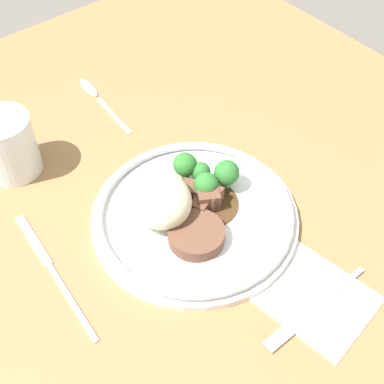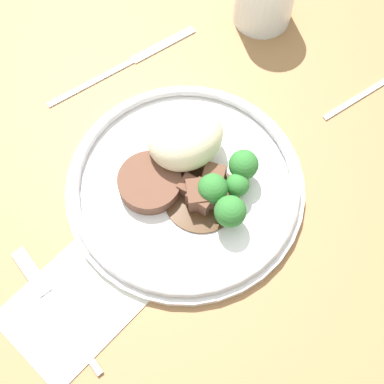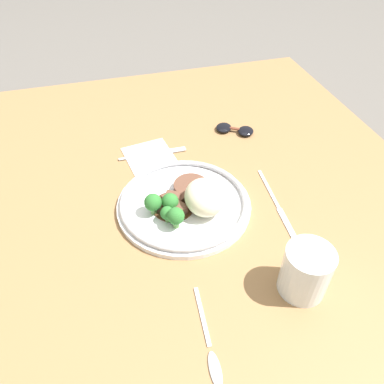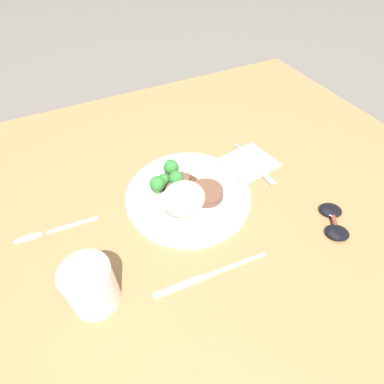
{
  "view_description": "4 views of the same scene",
  "coord_description": "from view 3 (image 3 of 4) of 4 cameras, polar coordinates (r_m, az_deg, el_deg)",
  "views": [
    {
      "loc": [
        -0.32,
        0.27,
        0.64
      ],
      "look_at": [
        0.06,
        -0.04,
        0.08
      ],
      "focal_mm": 50.0,
      "sensor_mm": 36.0,
      "label": 1
    },
    {
      "loc": [
        -0.13,
        -0.24,
        0.64
      ],
      "look_at": [
        0.03,
        -0.05,
        0.09
      ],
      "focal_mm": 50.0,
      "sensor_mm": 36.0,
      "label": 2
    },
    {
      "loc": [
        0.59,
        -0.16,
        0.62
      ],
      "look_at": [
        0.01,
        -0.0,
        0.07
      ],
      "focal_mm": 35.0,
      "sensor_mm": 36.0,
      "label": 3
    },
    {
      "loc": [
        0.23,
        0.4,
        0.56
      ],
      "look_at": [
        0.03,
        -0.01,
        0.08
      ],
      "focal_mm": 28.0,
      "sensor_mm": 36.0,
      "label": 4
    }
  ],
  "objects": [
    {
      "name": "sunglasses",
      "position": [
        1.04,
        6.52,
        9.47
      ],
      "size": [
        0.1,
        0.11,
        0.01
      ],
      "rotation": [
        0.0,
        0.0,
        -0.55
      ],
      "color": "black",
      "rests_on": "dining_table"
    },
    {
      "name": "plate",
      "position": [
        0.79,
        -0.8,
        -1.46
      ],
      "size": [
        0.29,
        0.29,
        0.08
      ],
      "color": "white",
      "rests_on": "dining_table"
    },
    {
      "name": "ground_plane",
      "position": [
        0.87,
        -0.16,
        -2.67
      ],
      "size": [
        8.0,
        8.0,
        0.0
      ],
      "primitive_type": "plane",
      "color": "#5B5651"
    },
    {
      "name": "knife",
      "position": [
        0.83,
        12.97,
        -2.16
      ],
      "size": [
        0.23,
        0.03,
        0.0
      ],
      "rotation": [
        0.0,
        0.0,
        -0.07
      ],
      "color": "silver",
      "rests_on": "dining_table"
    },
    {
      "name": "napkin",
      "position": [
        0.95,
        -6.37,
        5.21
      ],
      "size": [
        0.15,
        0.13,
        0.0
      ],
      "color": "silver",
      "rests_on": "dining_table"
    },
    {
      "name": "spoon",
      "position": [
        0.63,
        3.02,
        -23.58
      ],
      "size": [
        0.17,
        0.03,
        0.01
      ],
      "rotation": [
        0.0,
        0.0,
        -0.07
      ],
      "color": "silver",
      "rests_on": "dining_table"
    },
    {
      "name": "juice_glass",
      "position": [
        0.67,
        16.86,
        -11.69
      ],
      "size": [
        0.08,
        0.08,
        0.1
      ],
      "color": "orange",
      "rests_on": "dining_table"
    },
    {
      "name": "fork",
      "position": [
        0.96,
        -4.99,
        5.98
      ],
      "size": [
        0.02,
        0.17,
        0.0
      ],
      "rotation": [
        0.0,
        0.0,
        1.57
      ],
      "color": "silver",
      "rests_on": "napkin"
    },
    {
      "name": "dining_table",
      "position": [
        0.86,
        -0.16,
        -1.55
      ],
      "size": [
        1.25,
        1.1,
        0.05
      ],
      "color": "olive",
      "rests_on": "ground"
    }
  ]
}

